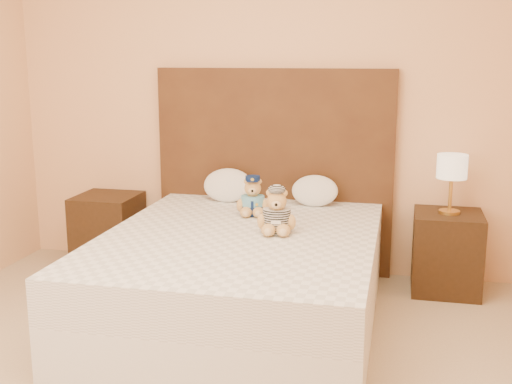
{
  "coord_description": "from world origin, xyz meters",
  "views": [
    {
      "loc": [
        0.92,
        -2.37,
        1.6
      ],
      "look_at": [
        0.04,
        1.45,
        0.75
      ],
      "focal_mm": 45.0,
      "sensor_mm": 36.0,
      "label": 1
    }
  ],
  "objects_px": {
    "nightstand_left": "(108,230)",
    "teddy_police": "(253,196)",
    "bed": "(240,277)",
    "teddy_prisoner": "(277,211)",
    "lamp": "(452,170)",
    "pillow_left": "(228,184)",
    "nightstand_right": "(447,252)",
    "pillow_right": "(315,189)"
  },
  "relations": [
    {
      "from": "nightstand_left",
      "to": "pillow_left",
      "type": "bearing_deg",
      "value": 1.81
    },
    {
      "from": "pillow_left",
      "to": "bed",
      "type": "bearing_deg",
      "value": -69.94
    },
    {
      "from": "teddy_police",
      "to": "pillow_right",
      "type": "bearing_deg",
      "value": 35.09
    },
    {
      "from": "nightstand_left",
      "to": "teddy_police",
      "type": "relative_size",
      "value": 2.11
    },
    {
      "from": "teddy_prisoner",
      "to": "pillow_left",
      "type": "distance_m",
      "value": 0.92
    },
    {
      "from": "lamp",
      "to": "pillow_left",
      "type": "relative_size",
      "value": 1.11
    },
    {
      "from": "nightstand_right",
      "to": "lamp",
      "type": "height_order",
      "value": "lamp"
    },
    {
      "from": "nightstand_left",
      "to": "teddy_prisoner",
      "type": "distance_m",
      "value": 1.69
    },
    {
      "from": "nightstand_left",
      "to": "teddy_prisoner",
      "type": "relative_size",
      "value": 2.02
    },
    {
      "from": "bed",
      "to": "pillow_left",
      "type": "relative_size",
      "value": 5.53
    },
    {
      "from": "teddy_police",
      "to": "pillow_right",
      "type": "height_order",
      "value": "teddy_police"
    },
    {
      "from": "nightstand_left",
      "to": "teddy_prisoner",
      "type": "xyz_separation_m",
      "value": [
        1.46,
        -0.74,
        0.41
      ]
    },
    {
      "from": "teddy_police",
      "to": "pillow_right",
      "type": "xyz_separation_m",
      "value": [
        0.36,
        0.37,
        -0.01
      ]
    },
    {
      "from": "bed",
      "to": "nightstand_left",
      "type": "relative_size",
      "value": 3.64
    },
    {
      "from": "pillow_right",
      "to": "bed",
      "type": "bearing_deg",
      "value": -111.88
    },
    {
      "from": "teddy_prisoner",
      "to": "pillow_left",
      "type": "height_order",
      "value": "teddy_prisoner"
    },
    {
      "from": "bed",
      "to": "teddy_police",
      "type": "height_order",
      "value": "teddy_police"
    },
    {
      "from": "nightstand_right",
      "to": "teddy_prisoner",
      "type": "relative_size",
      "value": 2.02
    },
    {
      "from": "bed",
      "to": "lamp",
      "type": "xyz_separation_m",
      "value": [
        1.25,
        0.8,
        0.57
      ]
    },
    {
      "from": "pillow_left",
      "to": "lamp",
      "type": "bearing_deg",
      "value": -1.11
    },
    {
      "from": "lamp",
      "to": "pillow_left",
      "type": "distance_m",
      "value": 1.56
    },
    {
      "from": "nightstand_right",
      "to": "pillow_right",
      "type": "bearing_deg",
      "value": 178.13
    },
    {
      "from": "lamp",
      "to": "pillow_right",
      "type": "height_order",
      "value": "lamp"
    },
    {
      "from": "bed",
      "to": "pillow_left",
      "type": "xyz_separation_m",
      "value": [
        -0.3,
        0.83,
        0.4
      ]
    },
    {
      "from": "nightstand_left",
      "to": "teddy_police",
      "type": "height_order",
      "value": "teddy_police"
    },
    {
      "from": "nightstand_left",
      "to": "pillow_left",
      "type": "distance_m",
      "value": 1.03
    },
    {
      "from": "teddy_police",
      "to": "pillow_left",
      "type": "distance_m",
      "value": 0.46
    },
    {
      "from": "nightstand_left",
      "to": "teddy_police",
      "type": "bearing_deg",
      "value": -15.51
    },
    {
      "from": "nightstand_left",
      "to": "teddy_police",
      "type": "xyz_separation_m",
      "value": [
        1.22,
        -0.34,
        0.41
      ]
    },
    {
      "from": "nightstand_right",
      "to": "lamp",
      "type": "relative_size",
      "value": 1.38
    },
    {
      "from": "nightstand_right",
      "to": "pillow_left",
      "type": "distance_m",
      "value": 1.6
    },
    {
      "from": "lamp",
      "to": "pillow_left",
      "type": "xyz_separation_m",
      "value": [
        -1.55,
        0.03,
        -0.17
      ]
    },
    {
      "from": "lamp",
      "to": "teddy_prisoner",
      "type": "bearing_deg",
      "value": -144.64
    },
    {
      "from": "teddy_police",
      "to": "teddy_prisoner",
      "type": "bearing_deg",
      "value": -69.26
    },
    {
      "from": "teddy_police",
      "to": "nightstand_right",
      "type": "bearing_deg",
      "value": 4.51
    },
    {
      "from": "teddy_prisoner",
      "to": "pillow_right",
      "type": "height_order",
      "value": "teddy_prisoner"
    },
    {
      "from": "pillow_right",
      "to": "teddy_prisoner",
      "type": "bearing_deg",
      "value": -99.11
    },
    {
      "from": "pillow_left",
      "to": "pillow_right",
      "type": "relative_size",
      "value": 1.11
    },
    {
      "from": "nightstand_right",
      "to": "teddy_prisoner",
      "type": "height_order",
      "value": "teddy_prisoner"
    },
    {
      "from": "lamp",
      "to": "teddy_prisoner",
      "type": "relative_size",
      "value": 1.47
    },
    {
      "from": "nightstand_left",
      "to": "bed",
      "type": "bearing_deg",
      "value": -32.62
    },
    {
      "from": "nightstand_left",
      "to": "nightstand_right",
      "type": "relative_size",
      "value": 1.0
    }
  ]
}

